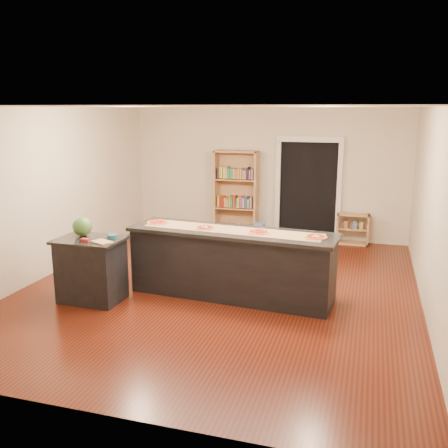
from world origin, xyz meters
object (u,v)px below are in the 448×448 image
(kitchen_island, at_px, (232,263))
(low_shelf, at_px, (353,229))
(waste_bin, at_px, (259,232))
(side_counter, at_px, (91,269))
(watermelon, at_px, (82,227))
(bookshelf, at_px, (236,194))

(kitchen_island, height_order, low_shelf, kitchen_island)
(kitchen_island, distance_m, waste_bin, 3.34)
(side_counter, height_order, watermelon, watermelon)
(kitchen_island, relative_size, watermelon, 10.87)
(waste_bin, bearing_deg, watermelon, -114.13)
(low_shelf, bearing_deg, kitchen_island, -114.46)
(kitchen_island, bearing_deg, bookshelf, 108.78)
(bookshelf, relative_size, low_shelf, 2.90)
(low_shelf, xyz_separation_m, watermelon, (-3.71, -4.21, 0.76))
(side_counter, height_order, bookshelf, bookshelf)
(side_counter, distance_m, bookshelf, 4.43)
(low_shelf, bearing_deg, bookshelf, -179.36)
(bookshelf, relative_size, watermelon, 6.63)
(kitchen_island, xyz_separation_m, waste_bin, (-0.32, 3.31, -0.32))
(low_shelf, bearing_deg, watermelon, -131.42)
(watermelon, bearing_deg, side_counter, -31.65)
(bookshelf, distance_m, watermelon, 4.35)
(low_shelf, relative_size, waste_bin, 1.71)
(bookshelf, xyz_separation_m, watermelon, (-1.20, -4.18, 0.14))
(bookshelf, bearing_deg, side_counter, -103.48)
(kitchen_island, relative_size, low_shelf, 4.75)
(side_counter, height_order, waste_bin, side_counter)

